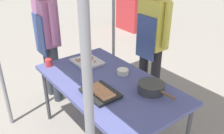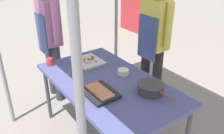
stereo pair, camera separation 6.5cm
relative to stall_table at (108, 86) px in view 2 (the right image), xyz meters
name	(u,v)px [view 2 (the right image)]	position (x,y,z in m)	size (l,w,h in m)	color
stall_table	(108,86)	(0.00, 0.00, 0.00)	(1.60, 0.90, 0.75)	#4C518C
tray_grilled_sausages	(100,92)	(0.15, -0.20, 0.08)	(0.35, 0.27, 0.05)	black
tray_meat_skewers	(88,62)	(-0.49, 0.06, 0.07)	(0.35, 0.29, 0.04)	silver
cooking_wok	(151,88)	(0.40, 0.21, 0.10)	(0.41, 0.25, 0.09)	#38383A
condiment_bowl	(123,72)	(-0.04, 0.22, 0.08)	(0.12, 0.12, 0.05)	silver
drink_cup_near_edge	(50,62)	(-0.69, -0.33, 0.10)	(0.08, 0.08, 0.09)	red
vendor_woman	(154,36)	(-0.24, 0.84, 0.29)	(0.52, 0.23, 1.66)	black
customer_nearby	(50,33)	(-1.17, -0.11, 0.27)	(0.52, 0.23, 1.63)	#333842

